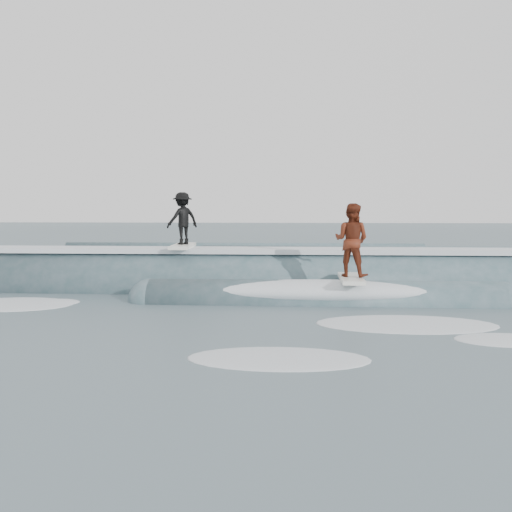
{
  "coord_description": "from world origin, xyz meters",
  "views": [
    {
      "loc": [
        1.03,
        -12.69,
        2.44
      ],
      "look_at": [
        0.0,
        3.1,
        1.1
      ],
      "focal_mm": 40.0,
      "sensor_mm": 36.0,
      "label": 1
    }
  ],
  "objects": [
    {
      "name": "surfer_red",
      "position": [
        2.51,
        1.9,
        1.54
      ],
      "size": [
        1.12,
        2.01,
        1.96
      ],
      "color": "silver",
      "rests_on": "ground"
    },
    {
      "name": "ground",
      "position": [
        0.0,
        0.0,
        0.0
      ],
      "size": [
        160.0,
        160.0,
        0.0
      ],
      "primitive_type": "plane",
      "color": "#374C51",
      "rests_on": "ground"
    },
    {
      "name": "surfer_black",
      "position": [
        -2.26,
        4.1,
        2.04
      ],
      "size": [
        1.13,
        2.02,
        1.65
      ],
      "color": "white",
      "rests_on": "ground"
    },
    {
      "name": "breaking_wave",
      "position": [
        0.27,
        3.77,
        0.04
      ],
      "size": [
        21.97,
        3.96,
        2.36
      ],
      "color": "#324F55",
      "rests_on": "ground"
    },
    {
      "name": "far_swells",
      "position": [
        -1.32,
        17.65,
        0.0
      ],
      "size": [
        40.75,
        8.65,
        0.8
      ],
      "color": "#324F55",
      "rests_on": "ground"
    },
    {
      "name": "whitewater",
      "position": [
        0.63,
        -0.79,
        0.0
      ],
      "size": [
        16.18,
        6.87,
        0.1
      ],
      "color": "silver",
      "rests_on": "ground"
    }
  ]
}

